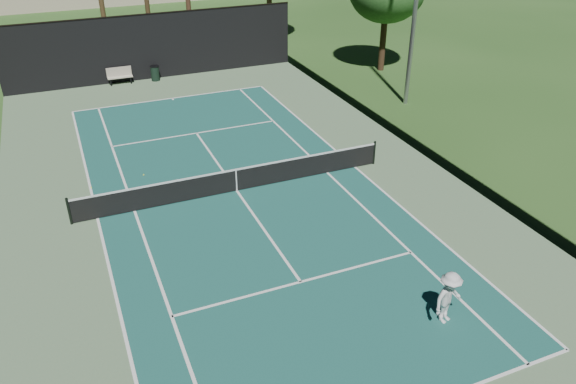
# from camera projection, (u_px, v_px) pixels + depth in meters

# --- Properties ---
(ground) EXTENTS (160.00, 160.00, 0.00)m
(ground) POSITION_uv_depth(u_px,v_px,m) (237.00, 191.00, 22.87)
(ground) COLOR #2A521E
(ground) RESTS_ON ground
(apron_slab) EXTENTS (18.00, 32.00, 0.01)m
(apron_slab) POSITION_uv_depth(u_px,v_px,m) (237.00, 191.00, 22.87)
(apron_slab) COLOR #5D7D57
(apron_slab) RESTS_ON ground
(court_surface) EXTENTS (10.97, 23.77, 0.01)m
(court_surface) POSITION_uv_depth(u_px,v_px,m) (237.00, 191.00, 22.86)
(court_surface) COLOR #1A554E
(court_surface) RESTS_ON ground
(court_lines) EXTENTS (11.07, 23.87, 0.01)m
(court_lines) POSITION_uv_depth(u_px,v_px,m) (237.00, 191.00, 22.86)
(court_lines) COLOR white
(court_lines) RESTS_ON ground
(tennis_net) EXTENTS (12.90, 0.10, 1.10)m
(tennis_net) POSITION_uv_depth(u_px,v_px,m) (236.00, 179.00, 22.59)
(tennis_net) COLOR black
(tennis_net) RESTS_ON ground
(fence) EXTENTS (18.04, 32.05, 4.03)m
(fence) POSITION_uv_depth(u_px,v_px,m) (234.00, 146.00, 21.93)
(fence) COLOR black
(fence) RESTS_ON ground
(player) EXTENTS (1.22, 0.92, 1.68)m
(player) POSITION_uv_depth(u_px,v_px,m) (449.00, 298.00, 15.80)
(player) COLOR silver
(player) RESTS_ON ground
(tennis_ball_b) EXTENTS (0.07, 0.07, 0.07)m
(tennis_ball_b) POSITION_uv_depth(u_px,v_px,m) (144.00, 175.00, 24.05)
(tennis_ball_b) COLOR yellow
(tennis_ball_b) RESTS_ON ground
(tennis_ball_c) EXTENTS (0.06, 0.06, 0.06)m
(tennis_ball_c) POSITION_uv_depth(u_px,v_px,m) (270.00, 163.00, 25.02)
(tennis_ball_c) COLOR #B7D530
(tennis_ball_c) RESTS_ON ground
(tennis_ball_d) EXTENTS (0.06, 0.06, 0.06)m
(tennis_ball_d) POSITION_uv_depth(u_px,v_px,m) (91.00, 188.00, 23.07)
(tennis_ball_d) COLOR #CFF337
(tennis_ball_d) RESTS_ON ground
(park_bench) EXTENTS (1.50, 0.45, 1.02)m
(park_bench) POSITION_uv_depth(u_px,v_px,m) (120.00, 75.00, 34.46)
(park_bench) COLOR beige
(park_bench) RESTS_ON ground
(trash_bin) EXTENTS (0.56, 0.56, 0.95)m
(trash_bin) POSITION_uv_depth(u_px,v_px,m) (155.00, 73.00, 35.03)
(trash_bin) COLOR black
(trash_bin) RESTS_ON ground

